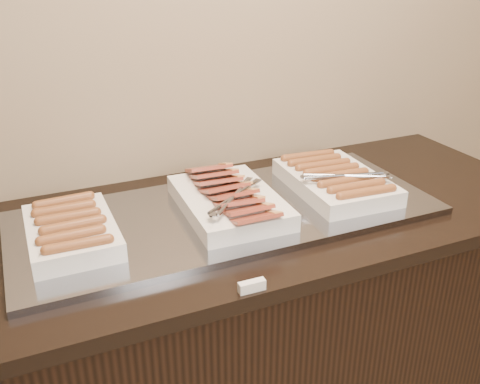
{
  "coord_description": "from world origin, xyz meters",
  "views": [
    {
      "loc": [
        -0.51,
        0.87,
        1.6
      ],
      "look_at": [
        0.05,
        2.13,
        0.97
      ],
      "focal_mm": 40.0,
      "sensor_mm": 36.0,
      "label": 1
    }
  ],
  "objects_px": {
    "counter": "(225,341)",
    "warming_tray": "(228,213)",
    "dish_right": "(335,180)",
    "dish_center": "(229,200)",
    "dish_left": "(71,231)"
  },
  "relations": [
    {
      "from": "counter",
      "to": "warming_tray",
      "type": "bearing_deg",
      "value": 0.0
    },
    {
      "from": "dish_right",
      "to": "dish_center",
      "type": "bearing_deg",
      "value": -177.1
    },
    {
      "from": "dish_center",
      "to": "dish_right",
      "type": "relative_size",
      "value": 1.04
    },
    {
      "from": "dish_left",
      "to": "dish_center",
      "type": "height_order",
      "value": "dish_center"
    },
    {
      "from": "dish_center",
      "to": "counter",
      "type": "bearing_deg",
      "value": 171.53
    },
    {
      "from": "warming_tray",
      "to": "dish_right",
      "type": "distance_m",
      "value": 0.36
    },
    {
      "from": "warming_tray",
      "to": "dish_right",
      "type": "height_order",
      "value": "dish_right"
    },
    {
      "from": "dish_center",
      "to": "warming_tray",
      "type": "bearing_deg",
      "value": 118.84
    },
    {
      "from": "counter",
      "to": "dish_center",
      "type": "relative_size",
      "value": 5.05
    },
    {
      "from": "counter",
      "to": "dish_center",
      "type": "bearing_deg",
      "value": -10.66
    },
    {
      "from": "dish_left",
      "to": "dish_right",
      "type": "relative_size",
      "value": 0.81
    },
    {
      "from": "warming_tray",
      "to": "dish_center",
      "type": "bearing_deg",
      "value": -63.35
    },
    {
      "from": "dish_left",
      "to": "dish_right",
      "type": "height_order",
      "value": "dish_right"
    },
    {
      "from": "counter",
      "to": "dish_left",
      "type": "xyz_separation_m",
      "value": [
        -0.42,
        0.0,
        0.5
      ]
    },
    {
      "from": "warming_tray",
      "to": "dish_center",
      "type": "height_order",
      "value": "dish_center"
    }
  ]
}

